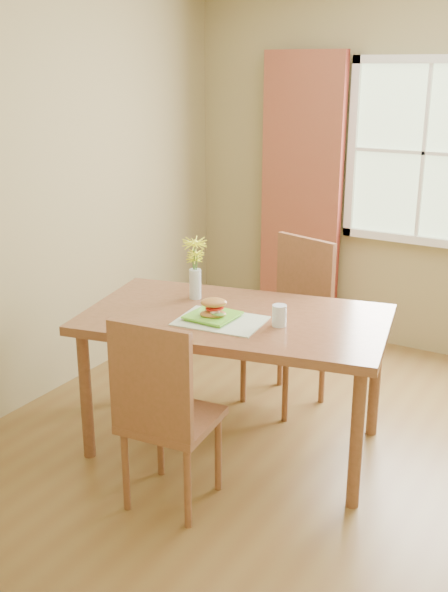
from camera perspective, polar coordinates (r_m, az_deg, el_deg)
room at (r=3.39m, az=11.63°, el=5.45°), size 4.24×3.84×2.74m
curtain_left at (r=5.48m, az=6.36°, el=7.96°), size 0.65×0.08×2.20m
dining_table at (r=3.80m, az=0.94°, el=-2.75°), size 1.79×1.25×0.80m
chair_near at (r=3.32m, az=-5.09°, el=-9.22°), size 0.46×0.46×1.01m
chair_far at (r=4.43m, az=5.78°, el=-1.49°), size 0.55×0.55×1.07m
placemat at (r=3.68m, az=-0.29°, el=-2.06°), size 0.49×0.38×0.01m
plate at (r=3.71m, az=-0.93°, el=-1.74°), size 0.25×0.25×0.01m
croissant_sandwich at (r=3.67m, az=-0.88°, el=-1.00°), size 0.18×0.16×0.11m
water_glass at (r=3.61m, az=4.58°, el=-1.66°), size 0.08×0.08×0.11m
flower_vase at (r=3.98m, az=-2.40°, el=2.77°), size 0.15×0.15×0.36m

